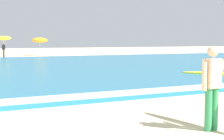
% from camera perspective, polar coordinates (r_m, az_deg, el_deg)
% --- Properties ---
extents(surf_foam, '(120.00, 1.09, 0.01)m').
position_cam_1_polar(surf_foam, '(10.40, -16.66, -4.89)').
color(surf_foam, white).
rests_on(surf_foam, sea).
extents(surfer_with_board, '(1.10, 2.80, 1.73)m').
position_cam_1_polar(surfer_with_board, '(7.77, 16.75, -1.48)').
color(surfer_with_board, '#338E56').
rests_on(surfer_with_board, ground).
extents(beach_umbrella_5, '(1.77, 1.79, 2.39)m').
position_cam_1_polar(beach_umbrella_5, '(43.97, -16.83, 4.86)').
color(beach_umbrella_5, beige).
rests_on(beach_umbrella_5, ground).
extents(beach_umbrella_6, '(1.86, 1.90, 2.25)m').
position_cam_1_polar(beach_umbrella_6, '(43.94, -11.38, 4.66)').
color(beach_umbrella_6, beige).
rests_on(beach_umbrella_6, ground).
extents(beachgoer_near_row_left, '(0.32, 0.20, 1.58)m').
position_cam_1_polar(beachgoer_near_row_left, '(40.57, -16.79, 3.11)').
color(beachgoer_near_row_left, '#383842').
rests_on(beachgoer_near_row_left, ground).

